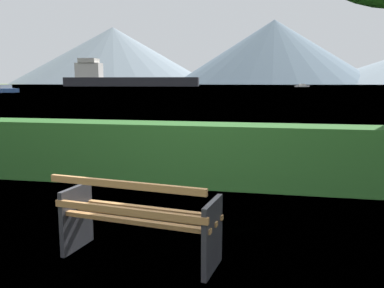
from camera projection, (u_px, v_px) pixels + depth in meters
The scene contains 8 objects.
ground_plane at pixel (142, 258), 3.99m from camera, with size 1400.00×1400.00×0.00m, color olive.
water_surface at pixel (272, 85), 300.75m from camera, with size 620.00×620.00×0.00m, color #7A99A8.
park_bench at pixel (138, 219), 3.87m from camera, with size 1.64×0.79×0.87m.
hedge_row at pixel (197, 154), 6.81m from camera, with size 13.45×0.78×1.06m, color #285B23.
cargo_ship_large at pixel (121, 79), 201.90m from camera, with size 69.31×16.56×14.15m.
sailboat_mid at pixel (302, 86), 177.35m from camera, with size 6.88×6.61×1.38m.
tender_far at pixel (4, 90), 74.43m from camera, with size 8.20×7.24×1.45m.
distant_hills at pixel (219, 56), 571.24m from camera, with size 723.45×324.99×87.62m.
Camera 1 is at (1.25, -3.59, 1.74)m, focal length 36.96 mm.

